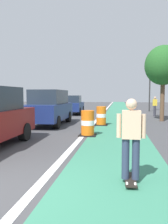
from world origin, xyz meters
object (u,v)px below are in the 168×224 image
(traffic_barrel_mid, at_px, (101,116))
(street_tree_sidewalk, at_px, (163,66))
(skateboarder_on_lane, at_px, (131,138))
(pedestrian_crossing, at_px, (155,106))
(traffic_barrel_front, at_px, (88,123))
(parked_sedan_third, at_px, (72,105))
(parked_suv_second, at_px, (49,107))
(traffic_light_corner, at_px, (150,78))

(traffic_barrel_mid, relative_size, street_tree_sidewalk, 0.22)
(skateboarder_on_lane, xyz_separation_m, pedestrian_crossing, (2.67, 14.50, -0.05))
(traffic_barrel_front, bearing_deg, parked_sedan_third, 105.75)
(skateboarder_on_lane, height_order, traffic_barrel_mid, skateboarder_on_lane)
(skateboarder_on_lane, bearing_deg, traffic_barrel_front, 107.49)
(parked_suv_second, height_order, traffic_barrel_mid, parked_suv_second)
(skateboarder_on_lane, xyz_separation_m, parked_sedan_third, (-4.50, 15.37, -0.08))
(traffic_light_corner, distance_m, street_tree_sidewalk, 8.90)
(traffic_barrel_front, relative_size, traffic_barrel_mid, 1.00)
(traffic_light_corner, height_order, pedestrian_crossing, traffic_light_corner)
(parked_sedan_third, xyz_separation_m, pedestrian_crossing, (7.16, -0.87, 0.03))
(street_tree_sidewalk, bearing_deg, skateboarder_on_lane, -103.31)
(skateboarder_on_lane, height_order, traffic_barrel_front, skateboarder_on_lane)
(traffic_barrel_mid, xyz_separation_m, traffic_light_corner, (4.19, 11.50, 2.97))
(parked_suv_second, height_order, pedestrian_crossing, parked_suv_second)
(traffic_light_corner, distance_m, pedestrian_crossing, 6.01)
(street_tree_sidewalk, bearing_deg, pedestrian_crossing, 88.97)
(traffic_light_corner, bearing_deg, traffic_barrel_front, -106.81)
(skateboarder_on_lane, bearing_deg, parked_suv_second, 117.80)
(parked_suv_second, distance_m, street_tree_sidewalk, 7.91)
(traffic_light_corner, bearing_deg, street_tree_sidewalk, -92.16)
(pedestrian_crossing, bearing_deg, traffic_barrel_mid, -122.70)
(parked_sedan_third, relative_size, street_tree_sidewalk, 0.84)
(parked_suv_second, bearing_deg, pedestrian_crossing, 42.72)
(traffic_light_corner, height_order, street_tree_sidewalk, traffic_light_corner)
(pedestrian_crossing, bearing_deg, parked_sedan_third, 173.08)
(pedestrian_crossing, relative_size, street_tree_sidewalk, 0.32)
(traffic_barrel_front, bearing_deg, parked_suv_second, 130.89)
(parked_sedan_third, height_order, traffic_light_corner, traffic_light_corner)
(parked_suv_second, relative_size, pedestrian_crossing, 2.87)
(traffic_barrel_front, xyz_separation_m, traffic_barrel_mid, (0.31, 3.42, 0.00))
(pedestrian_crossing, bearing_deg, parked_suv_second, -137.28)
(traffic_barrel_mid, height_order, street_tree_sidewalk, street_tree_sidewalk)
(skateboarder_on_lane, relative_size, traffic_light_corner, 0.33)
(skateboarder_on_lane, distance_m, parked_suv_second, 9.15)
(parked_suv_second, relative_size, traffic_barrel_front, 4.24)
(traffic_barrel_mid, bearing_deg, pedestrian_crossing, 57.30)
(traffic_barrel_front, relative_size, pedestrian_crossing, 0.68)
(traffic_barrel_front, bearing_deg, skateboarder_on_lane, -72.51)
(parked_sedan_third, relative_size, pedestrian_crossing, 2.60)
(skateboarder_on_lane, height_order, traffic_light_corner, traffic_light_corner)
(parked_sedan_third, bearing_deg, traffic_barrel_front, -74.25)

